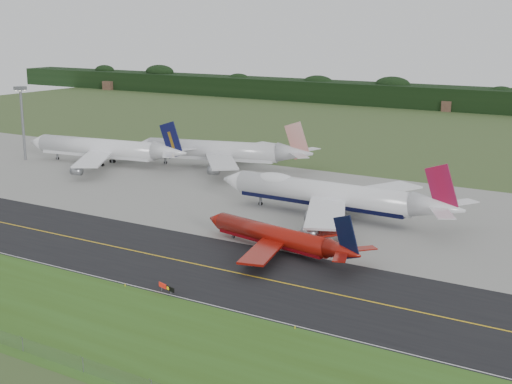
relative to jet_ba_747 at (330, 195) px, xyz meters
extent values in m
plane|color=#415327|center=(-11.68, -41.62, -5.53)|extent=(600.00, 600.00, 0.00)
cube|color=#37581A|center=(-11.68, -76.62, -5.53)|extent=(400.00, 30.00, 0.01)
cube|color=black|center=(-11.68, -45.62, -5.52)|extent=(400.00, 32.00, 0.02)
cube|color=gray|center=(-11.68, 9.38, -5.53)|extent=(400.00, 78.00, 0.01)
cube|color=yellow|center=(-11.68, -45.62, -5.50)|extent=(400.00, 0.40, 0.00)
cube|color=silver|center=(-11.68, -61.12, -5.50)|extent=(400.00, 0.25, 0.00)
cube|color=black|center=(-11.68, 233.38, 0.47)|extent=(700.00, 24.00, 12.00)
cylinder|color=white|center=(-2.33, 0.05, 0.17)|extent=(46.51, 6.81, 5.89)
cube|color=black|center=(-2.33, 0.05, -1.74)|extent=(44.16, 5.29, 2.06)
cone|color=white|center=(-28.43, 0.56, 0.17)|extent=(5.92, 6.01, 5.89)
cone|color=white|center=(26.99, -0.53, 0.62)|extent=(12.36, 6.13, 5.89)
ellipsoid|color=white|center=(-15.32, 0.30, 1.79)|extent=(12.12, 5.24, 3.76)
cube|color=white|center=(5.46, -13.24, -0.86)|extent=(18.29, 27.40, 0.51)
cube|color=white|center=(5.98, 13.01, -0.86)|extent=(19.09, 27.27, 0.51)
cube|color=#9E1236|center=(27.64, -0.55, 4.62)|extent=(8.48, 0.64, 12.21)
cylinder|color=gray|center=(1.86, -12.60, -2.47)|extent=(3.27, 2.54, 2.47)
cylinder|color=gray|center=(2.35, 12.51, -2.47)|extent=(3.27, 2.54, 2.47)
cylinder|color=gray|center=(6.95, -24.12, -2.47)|extent=(3.27, 2.54, 2.47)
cylinder|color=gray|center=(7.90, 23.82, -2.47)|extent=(3.27, 2.54, 2.47)
cylinder|color=black|center=(-19.96, 0.39, -5.00)|extent=(1.07, 0.50, 1.06)
cylinder|color=slate|center=(1.32, -3.27, -3.56)|extent=(0.84, 0.84, 3.94)
cylinder|color=black|center=(1.32, -3.27, -5.00)|extent=(1.07, 0.55, 1.06)
cylinder|color=slate|center=(1.44, 3.21, -3.56)|extent=(0.84, 0.84, 3.94)
cylinder|color=black|center=(1.44, 3.21, -5.00)|extent=(1.07, 0.55, 1.06)
cylinder|color=maroon|center=(0.80, -29.54, -2.29)|extent=(29.60, 9.63, 3.98)
cube|color=maroon|center=(0.80, -29.54, -3.58)|extent=(27.97, 8.37, 1.39)
cone|color=maroon|center=(-15.42, -26.31, -2.29)|extent=(4.38, 4.62, 3.98)
cone|color=maroon|center=(19.01, -33.16, -1.99)|extent=(8.38, 5.41, 3.98)
cube|color=maroon|center=(4.15, -38.55, -2.99)|extent=(9.05, 17.16, 0.45)
cube|color=maroon|center=(7.34, -22.49, -2.99)|extent=(13.96, 16.34, 0.45)
cube|color=black|center=(19.56, -33.27, 1.01)|extent=(6.22, 1.54, 9.05)
cylinder|color=gray|center=(3.09, -42.33, -4.07)|extent=(2.46, 2.06, 1.67)
cylinder|color=gray|center=(7.81, -18.60, -4.07)|extent=(2.46, 2.06, 1.67)
cylinder|color=black|center=(-10.15, -27.36, -5.18)|extent=(0.76, 0.46, 0.72)
cylinder|color=slate|center=(2.68, -32.14, -4.51)|extent=(0.65, 0.65, 2.05)
cylinder|color=black|center=(2.68, -32.14, -5.18)|extent=(0.77, 0.49, 0.72)
cylinder|color=slate|center=(3.53, -27.85, -4.51)|extent=(0.65, 0.65, 2.05)
cylinder|color=black|center=(3.53, -27.85, -5.18)|extent=(0.77, 0.49, 0.72)
cylinder|color=white|center=(-95.60, 19.65, 0.04)|extent=(44.81, 11.97, 5.97)
cube|color=white|center=(-95.60, 19.65, -1.90)|extent=(42.41, 10.18, 2.09)
cone|color=white|center=(-120.35, 16.25, 0.04)|extent=(6.31, 6.67, 5.97)
cone|color=white|center=(-67.80, 23.47, 0.48)|extent=(12.42, 7.51, 5.97)
cube|color=white|center=(-85.83, 7.60, -1.01)|extent=(21.13, 26.65, 0.53)
cube|color=white|center=(-89.44, 33.89, -1.01)|extent=(15.50, 27.73, 0.53)
cube|color=#0D0F3A|center=(-67.13, 23.57, 4.42)|extent=(8.34, 1.61, 12.05)
cylinder|color=gray|center=(-89.35, 7.69, -2.64)|extent=(3.57, 2.93, 2.51)
cylinder|color=gray|center=(-92.81, 32.85, -2.64)|extent=(3.57, 2.93, 2.51)
cylinder|color=gray|center=(-82.45, -3.01, -2.64)|extent=(3.57, 2.93, 2.51)
cylinder|color=gray|center=(-89.05, 45.01, -2.64)|extent=(3.57, 2.93, 2.51)
cylinder|color=black|center=(-112.32, 17.35, -5.00)|extent=(1.13, 0.63, 1.07)
cylinder|color=slate|center=(-91.63, 16.88, -3.64)|extent=(0.94, 0.94, 3.78)
cylinder|color=black|center=(-91.63, 16.88, -5.00)|extent=(1.14, 0.68, 1.07)
cylinder|color=slate|center=(-92.53, 23.39, -3.64)|extent=(0.94, 0.94, 3.78)
cylinder|color=black|center=(-92.53, 23.39, -5.00)|extent=(1.14, 0.68, 1.07)
cylinder|color=silver|center=(-59.52, 35.15, 0.17)|extent=(44.21, 17.00, 6.12)
cube|color=white|center=(-59.52, 35.15, -1.82)|extent=(41.70, 14.97, 2.14)
cone|color=silver|center=(-83.52, 28.92, 0.17)|extent=(6.87, 7.31, 6.12)
cone|color=silver|center=(-32.55, 42.14, 0.63)|extent=(12.80, 8.85, 6.12)
cube|color=silver|center=(-48.87, 24.86, -0.90)|extent=(22.22, 24.54, 0.55)
cube|color=silver|center=(-55.21, 49.31, -0.90)|extent=(12.41, 26.28, 0.55)
cube|color=#9D160B|center=(-31.89, 42.32, 4.60)|extent=(8.30, 2.60, 12.17)
cylinder|color=gray|center=(-47.71, 18.93, -2.58)|extent=(3.88, 3.33, 2.57)
cylinder|color=gray|center=(-57.09, 55.06, -2.58)|extent=(3.88, 3.33, 2.57)
cylinder|color=black|center=(-75.73, 30.94, -4.98)|extent=(1.19, 0.76, 1.10)
cylinder|color=slate|center=(-55.26, 32.77, -3.60)|extent=(1.05, 1.05, 3.86)
cylinder|color=black|center=(-55.26, 32.77, -4.98)|extent=(1.21, 0.81, 1.10)
cylinder|color=slate|center=(-56.95, 39.29, -3.60)|extent=(1.05, 1.05, 3.86)
cylinder|color=black|center=(-56.95, 39.29, -4.98)|extent=(1.21, 0.81, 1.10)
cylinder|color=slate|center=(-121.79, 11.53, 6.69)|extent=(0.88, 0.88, 24.45)
cube|color=slate|center=(-121.79, 11.53, 19.11)|extent=(3.13, 3.13, 1.17)
cylinder|color=slate|center=(-3.73, -60.29, -5.21)|extent=(0.11, 0.11, 0.65)
cylinder|color=slate|center=(-1.06, -61.06, -5.21)|extent=(0.11, 0.11, 0.65)
cube|color=#B51A0D|center=(-3.46, -60.37, -4.47)|extent=(2.00, 0.72, 0.83)
cube|color=black|center=(-1.77, -60.85, -4.47)|extent=(0.94, 0.42, 0.83)
cube|color=black|center=(-0.70, -61.16, -4.47)|extent=(1.11, 0.47, 0.83)
cylinder|color=yellow|center=(-10.70, -62.12, -5.28)|extent=(0.16, 0.16, 0.50)
cylinder|color=yellow|center=(24.18, -62.12, -5.28)|extent=(0.16, 0.16, 0.50)
camera|label=1|loc=(72.80, -152.81, 41.01)|focal=50.00mm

